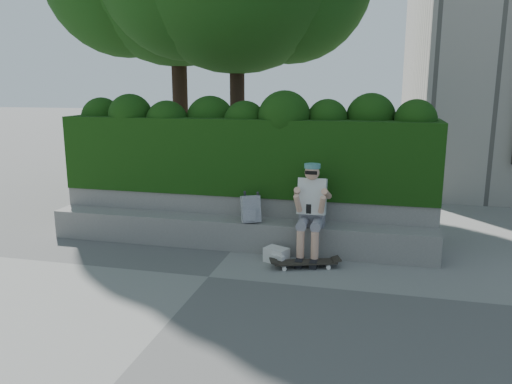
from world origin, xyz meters
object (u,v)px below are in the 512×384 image
(person, at_px, (311,207))
(backpack_plaid, at_px, (251,209))
(skateboard, at_px, (305,262))
(backpack_ground, at_px, (276,255))

(person, distance_m, backpack_plaid, 0.92)
(skateboard, height_order, backpack_ground, backpack_ground)
(person, height_order, backpack_ground, person)
(person, bearing_deg, backpack_plaid, 174.91)
(backpack_ground, bearing_deg, skateboard, 6.17)
(person, xyz_separation_m, backpack_ground, (-0.44, -0.30, -0.65))
(skateboard, distance_m, backpack_ground, 0.45)
(backpack_plaid, distance_m, backpack_ground, 0.82)
(skateboard, distance_m, backpack_plaid, 1.19)
(backpack_plaid, height_order, backpack_ground, backpack_plaid)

